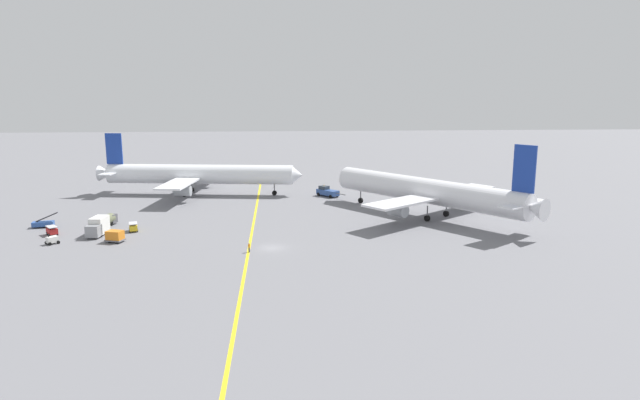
# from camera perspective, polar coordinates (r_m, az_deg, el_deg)

# --- Properties ---
(ground_plane) EXTENTS (600.00, 600.00, 0.00)m
(ground_plane) POSITION_cam_1_polar(r_m,az_deg,el_deg) (96.11, -5.06, -5.05)
(ground_plane) COLOR slate
(taxiway_stripe) EXTENTS (0.91, 120.00, 0.01)m
(taxiway_stripe) POSITION_cam_1_polar(r_m,az_deg,el_deg) (105.88, -7.23, -3.56)
(taxiway_stripe) COLOR yellow
(taxiway_stripe) RESTS_ON ground
(airliner_at_gate_left) EXTENTS (55.39, 39.84, 16.38)m
(airliner_at_gate_left) POSITION_cam_1_polar(r_m,az_deg,el_deg) (148.36, -12.73, 2.64)
(airliner_at_gate_left) COLOR white
(airliner_at_gate_left) RESTS_ON ground
(airliner_being_pushed) EXTENTS (38.37, 46.75, 17.44)m
(airliner_being_pushed) POSITION_cam_1_polar(r_m,az_deg,el_deg) (120.74, 11.19, 0.93)
(airliner_being_pushed) COLOR silver
(airliner_being_pushed) RESTS_ON ground
(pushback_tug) EXTENTS (7.12, 8.21, 2.97)m
(pushback_tug) POSITION_cam_1_polar(r_m,az_deg,el_deg) (142.84, 0.77, 0.89)
(pushback_tug) COLOR #2D4C8C
(pushback_tug) RESTS_ON ground
(gse_fuel_bowser_stubby) EXTENTS (3.11, 5.22, 2.40)m
(gse_fuel_bowser_stubby) POSITION_cam_1_polar(r_m,az_deg,el_deg) (119.30, -21.52, -1.93)
(gse_fuel_bowser_stubby) COLOR #666B4C
(gse_fuel_bowser_stubby) RESTS_ON ground
(gse_belt_loader_portside) EXTENTS (5.06, 2.47, 3.02)m
(gse_belt_loader_portside) POSITION_cam_1_polar(r_m,az_deg,el_deg) (123.48, -27.17, -2.21)
(gse_belt_loader_portside) COLOR #2D5199
(gse_belt_loader_portside) RESTS_ON ground
(gse_baggage_cart_near_cluster) EXTENTS (2.27, 3.06, 1.71)m
(gse_baggage_cart_near_cluster) POSITION_cam_1_polar(r_m,az_deg,el_deg) (112.93, -19.11, -2.72)
(gse_baggage_cart_near_cluster) COLOR gold
(gse_baggage_cart_near_cluster) RESTS_ON ground
(gse_catering_truck_tall) EXTENTS (3.03, 6.07, 3.50)m
(gse_catering_truck_tall) POSITION_cam_1_polar(r_m,az_deg,el_deg) (111.80, -22.40, -2.62)
(gse_catering_truck_tall) COLOR gray
(gse_catering_truck_tall) RESTS_ON ground
(gse_baggage_cart_trailing) EXTENTS (2.91, 3.12, 1.71)m
(gse_baggage_cart_trailing) POSITION_cam_1_polar(r_m,az_deg,el_deg) (116.15, -26.44, -2.91)
(gse_baggage_cart_trailing) COLOR red
(gse_baggage_cart_trailing) RESTS_ON ground
(gse_gpu_cart_small) EXTENTS (2.61, 2.62, 1.90)m
(gse_gpu_cart_small) POSITION_cam_1_polar(r_m,az_deg,el_deg) (109.19, -26.43, -3.78)
(gse_gpu_cart_small) COLOR silver
(gse_gpu_cart_small) RESTS_ON ground
(gse_container_dolly_flat) EXTENTS (3.72, 3.08, 2.15)m
(gse_container_dolly_flat) POSITION_cam_1_polar(r_m,az_deg,el_deg) (105.91, -20.83, -3.56)
(gse_container_dolly_flat) COLOR slate
(gse_container_dolly_flat) RESTS_ON ground
(ground_crew_marshaller_foreground) EXTENTS (0.36, 0.50, 1.67)m
(ground_crew_marshaller_foreground) POSITION_cam_1_polar(r_m,az_deg,el_deg) (93.70, -7.49, -4.97)
(ground_crew_marshaller_foreground) COLOR #4C4C51
(ground_crew_marshaller_foreground) RESTS_ON ground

